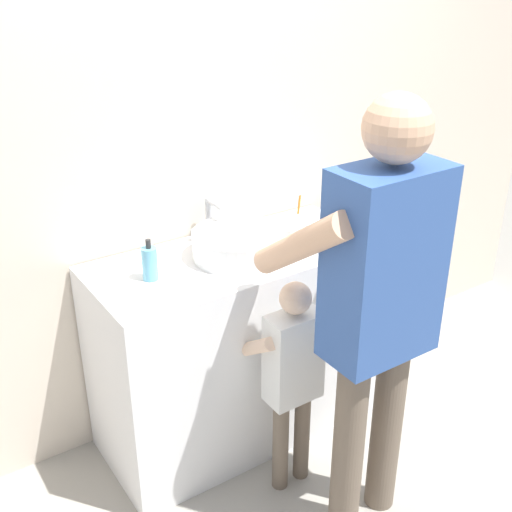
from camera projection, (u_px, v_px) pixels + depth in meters
name	position (u px, v px, depth m)	size (l,w,h in m)	color
ground_plane	(275.00, 463.00, 2.82)	(14.00, 14.00, 0.00)	#9E998E
back_wall	(194.00, 128.00, 2.70)	(4.40, 0.08, 2.70)	beige
vanity_cabinet	(237.00, 346.00, 2.85)	(1.22, 0.54, 0.89)	white
sink_basin	(238.00, 244.00, 2.62)	(0.37, 0.37, 0.11)	white
faucet	(210.00, 220.00, 2.77)	(0.18, 0.14, 0.18)	#B7BABF
toothbrush_cup	(300.00, 224.00, 2.82)	(0.07, 0.07, 0.21)	silver
soap_bottle	(150.00, 263.00, 2.43)	(0.06, 0.06, 0.17)	#66B2D1
child_toddler	(292.00, 369.00, 2.50)	(0.29, 0.29, 0.94)	#6B5B4C
adult_parent	(378.00, 291.00, 2.16)	(0.51, 0.54, 1.66)	#6B5B4C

